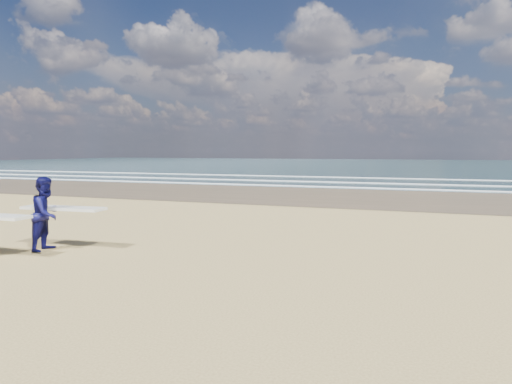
% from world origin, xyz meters
% --- Properties ---
extents(ocean, '(220.00, 100.00, 0.02)m').
position_xyz_m(ocean, '(20.00, 72.00, 0.01)').
color(ocean, '#173234').
rests_on(ocean, ground).
extents(surfer_far, '(2.23, 1.19, 1.82)m').
position_xyz_m(surfer_far, '(-0.23, 1.54, 0.92)').
color(surfer_far, '#0B0A3C').
rests_on(surfer_far, ground).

